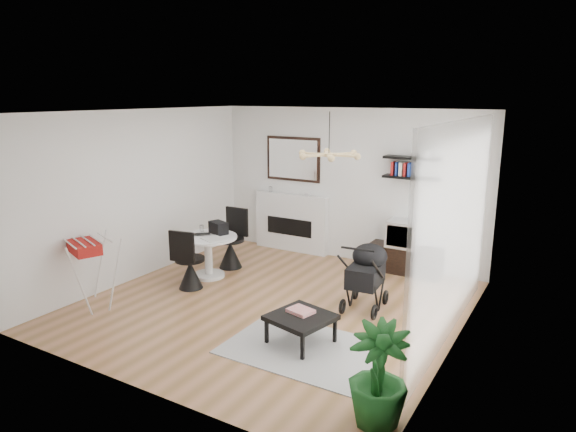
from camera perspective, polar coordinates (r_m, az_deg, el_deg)
The scene contains 25 objects.
floor at distance 7.42m, azimuth -1.71°, elevation -9.82°, with size 5.00×5.00×0.00m, color olive.
ceiling at distance 6.82m, azimuth -1.87°, elevation 11.51°, with size 5.00×5.00×0.00m, color white.
wall_back at distance 9.17m, azimuth 6.59°, elevation 3.41°, with size 5.00×5.00×0.00m, color white.
wall_left at distance 8.57m, azimuth -16.08°, elevation 2.28°, with size 5.00×5.00×0.00m, color white.
wall_right at distance 6.08m, azimuth 18.58°, elevation -2.31°, with size 5.00×5.00×0.00m, color white.
sheer_curtain at distance 6.29m, azimuth 18.08°, elevation -1.77°, with size 0.04×3.60×2.60m, color white.
fireplace at distance 9.72m, azimuth 0.38°, elevation 0.07°, with size 1.50×0.17×2.16m.
shelf_lower at distance 8.60m, azimuth 13.48°, elevation 4.17°, with size 0.90×0.25×0.04m, color black.
shelf_upper at distance 8.56m, azimuth 13.59°, elevation 6.28°, with size 0.90×0.25×0.04m, color black.
pendant_lamp at distance 6.78m, azimuth 4.57°, elevation 6.81°, with size 0.90×0.90×0.10m, color tan, non-canonical shape.
tv_console at distance 8.83m, azimuth 12.82°, elevation -4.74°, with size 1.20×0.42×0.45m, color black.
crt_tv at distance 8.72m, azimuth 12.70°, elevation -1.93°, with size 0.50×0.44×0.44m.
dining_table at distance 8.45m, azimuth -8.85°, elevation -3.76°, with size 0.95×0.95×0.69m.
laptop at distance 8.42m, azimuth -9.70°, elevation -2.09°, with size 0.31×0.20×0.02m, color black.
black_bag at distance 8.49m, azimuth -7.74°, elevation -1.29°, with size 0.33×0.20×0.20m, color black.
newspaper at distance 8.20m, azimuth -8.34°, elevation -2.51°, with size 0.36×0.29×0.01m, color silver.
drinking_glass at distance 8.65m, azimuth -9.57°, elevation -1.37°, with size 0.07×0.07×0.11m, color white.
chair_far at distance 8.91m, azimuth -6.35°, elevation -3.68°, with size 0.48×0.49×1.02m.
chair_near at distance 8.04m, azimuth -10.88°, elevation -5.89°, with size 0.47×0.49×0.96m.
drying_rack at distance 7.72m, azimuth -21.10°, elevation -5.72°, with size 0.83×0.81×0.98m.
stroller at distance 7.28m, azimuth 8.70°, elevation -6.82°, with size 0.57×0.85×1.00m.
rug at distance 6.24m, azimuth 1.75°, elevation -14.48°, with size 1.79×1.29×0.01m, color #999999.
coffee_table at distance 6.23m, azimuth 1.44°, elevation -11.30°, with size 0.81×0.81×0.35m.
magazines at distance 6.28m, azimuth 1.42°, elevation -10.49°, with size 0.29×0.23×0.04m, color red.
potted_plant at distance 4.85m, azimuth 9.97°, elevation -17.02°, with size 0.54×0.54×0.97m, color #17501C.
Camera 1 is at (3.65, -5.76, 2.92)m, focal length 32.00 mm.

